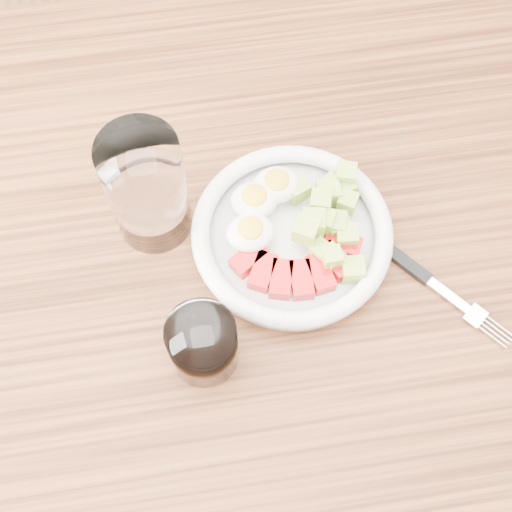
{
  "coord_description": "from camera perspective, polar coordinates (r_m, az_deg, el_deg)",
  "views": [
    {
      "loc": [
        -0.06,
        -0.31,
        1.53
      ],
      "look_at": [
        -0.01,
        0.01,
        0.8
      ],
      "focal_mm": 50.0,
      "sensor_mm": 36.0,
      "label": 1
    }
  ],
  "objects": [
    {
      "name": "dining_table",
      "position": [
        0.92,
        0.71,
        -3.76
      ],
      "size": [
        1.5,
        0.9,
        0.77
      ],
      "color": "brown",
      "rests_on": "ground"
    },
    {
      "name": "coffee_glass",
      "position": [
        0.76,
        -4.26,
        -7.07
      ],
      "size": [
        0.07,
        0.07,
        0.08
      ],
      "color": "white",
      "rests_on": "dining_table"
    },
    {
      "name": "ground",
      "position": [
        1.57,
        0.43,
        -12.2
      ],
      "size": [
        4.0,
        4.0,
        0.0
      ],
      "primitive_type": "plane",
      "color": "brown",
      "rests_on": "ground"
    },
    {
      "name": "water_glass",
      "position": [
        0.79,
        -8.73,
        5.36
      ],
      "size": [
        0.09,
        0.09,
        0.16
      ],
      "primitive_type": "cylinder",
      "color": "white",
      "rests_on": "dining_table"
    },
    {
      "name": "fork",
      "position": [
        0.84,
        12.48,
        -1.02
      ],
      "size": [
        0.15,
        0.17,
        0.01
      ],
      "color": "black",
      "rests_on": "dining_table"
    },
    {
      "name": "bowl",
      "position": [
        0.83,
        2.94,
        1.94
      ],
      "size": [
        0.23,
        0.23,
        0.06
      ],
      "color": "white",
      "rests_on": "dining_table"
    }
  ]
}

